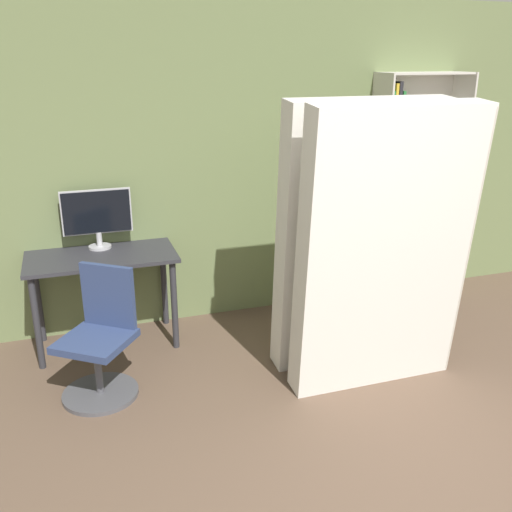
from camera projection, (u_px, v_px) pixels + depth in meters
name	position (u px, v px, depth m)	size (l,w,h in m)	color
wall_back	(256.00, 164.00, 4.94)	(8.00, 0.06, 2.70)	#6B7A4C
desk	(102.00, 269.00, 4.47)	(1.14, 0.59, 0.77)	#2D2D33
monitor	(97.00, 215.00, 4.51)	(0.54, 0.18, 0.48)	#B7B7BC
office_chair	(101.00, 346.00, 3.90)	(0.62, 0.62, 0.90)	#4C4C51
bookshelf	(402.00, 195.00, 5.33)	(0.84, 0.34, 2.10)	beige
mattress_near	(385.00, 253.00, 3.79)	(1.21, 0.38, 1.98)	silver
mattress_far	(359.00, 238.00, 4.13)	(1.21, 0.38, 1.98)	silver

